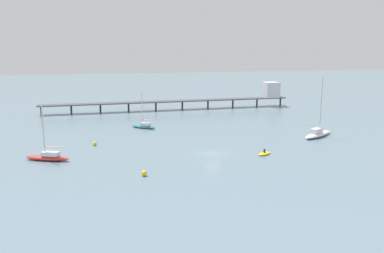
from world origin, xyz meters
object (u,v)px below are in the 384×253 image
(sailboat_red, at_px, (48,156))
(mooring_buoy_outer, at_px, (144,173))
(sailboat_teal, at_px, (144,126))
(pier, at_px, (225,95))
(dinghy_yellow, at_px, (264,153))
(sailboat_white, at_px, (318,133))
(mooring_buoy_near, at_px, (95,144))

(sailboat_red, bearing_deg, mooring_buoy_outer, -37.65)
(sailboat_red, bearing_deg, sailboat_teal, 51.71)
(sailboat_red, bearing_deg, pier, 46.91)
(dinghy_yellow, bearing_deg, mooring_buoy_outer, -161.05)
(mooring_buoy_outer, bearing_deg, pier, 63.25)
(sailboat_teal, relative_size, dinghy_yellow, 2.51)
(dinghy_yellow, xyz_separation_m, mooring_buoy_outer, (-22.04, -7.57, 0.22))
(pier, height_order, sailboat_teal, sailboat_teal)
(sailboat_teal, bearing_deg, dinghy_yellow, -55.52)
(sailboat_white, bearing_deg, sailboat_teal, 155.05)
(sailboat_white, bearing_deg, mooring_buoy_outer, -154.22)
(sailboat_red, height_order, mooring_buoy_outer, sailboat_red)
(dinghy_yellow, distance_m, mooring_buoy_outer, 23.31)
(sailboat_red, relative_size, dinghy_yellow, 2.79)
(sailboat_red, height_order, sailboat_teal, sailboat_red)
(pier, height_order, sailboat_white, sailboat_white)
(sailboat_red, relative_size, mooring_buoy_near, 12.34)
(sailboat_red, relative_size, sailboat_teal, 1.11)
(dinghy_yellow, height_order, mooring_buoy_near, dinghy_yellow)
(sailboat_teal, distance_m, mooring_buoy_outer, 35.03)
(sailboat_white, distance_m, mooring_buoy_near, 45.98)
(pier, bearing_deg, mooring_buoy_near, -133.63)
(pier, bearing_deg, sailboat_red, -133.09)
(dinghy_yellow, relative_size, mooring_buoy_outer, 3.97)
(pier, distance_m, mooring_buoy_outer, 67.45)
(dinghy_yellow, bearing_deg, sailboat_white, 33.88)
(mooring_buoy_outer, bearing_deg, sailboat_red, 142.35)
(sailboat_white, distance_m, sailboat_red, 53.91)
(dinghy_yellow, distance_m, mooring_buoy_near, 32.26)
(sailboat_white, relative_size, mooring_buoy_outer, 14.70)
(sailboat_white, relative_size, mooring_buoy_near, 16.34)
(mooring_buoy_near, distance_m, mooring_buoy_outer, 21.78)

